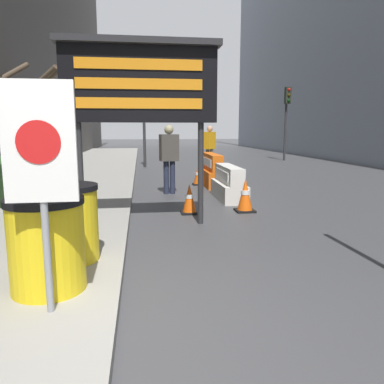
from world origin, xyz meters
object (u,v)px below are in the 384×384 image
(barrel_drum_middle, at_px, (68,223))
(traffic_light_near_curb, at_px, (144,102))
(traffic_cone_mid, at_px, (198,176))
(traffic_light_far_side, at_px, (287,108))
(jersey_barrier_orange_far, at_px, (212,172))
(traffic_cone_far, at_px, (189,199))
(barrel_drum_foreground, at_px, (47,244))
(traffic_cone_near, at_px, (245,195))
(jersey_barrier_white, at_px, (229,185))
(warning_sign, at_px, (40,159))
(pedestrian_worker, at_px, (210,144))
(message_board, at_px, (140,84))
(pedestrian_passerby, at_px, (169,154))

(barrel_drum_middle, distance_m, traffic_light_near_curb, 12.34)
(barrel_drum_middle, height_order, traffic_light_near_curb, traffic_light_near_curb)
(traffic_cone_mid, bearing_deg, traffic_light_far_side, 53.78)
(jersey_barrier_orange_far, relative_size, traffic_light_near_curb, 0.48)
(traffic_cone_far, relative_size, traffic_light_far_side, 0.16)
(barrel_drum_foreground, height_order, traffic_cone_near, barrel_drum_foreground)
(barrel_drum_foreground, bearing_deg, traffic_cone_near, 50.95)
(barrel_drum_foreground, height_order, jersey_barrier_orange_far, barrel_drum_foreground)
(barrel_drum_middle, xyz_separation_m, jersey_barrier_white, (2.92, 4.24, -0.23))
(warning_sign, bearing_deg, pedestrian_worker, 73.36)
(message_board, height_order, traffic_cone_far, message_board)
(traffic_cone_mid, xyz_separation_m, pedestrian_passerby, (-0.96, -1.42, 0.75))
(barrel_drum_middle, distance_m, traffic_light_far_side, 17.05)
(traffic_light_near_curb, bearing_deg, barrel_drum_foreground, -94.73)
(message_board, distance_m, traffic_cone_mid, 5.32)
(jersey_barrier_orange_far, relative_size, pedestrian_passerby, 1.04)
(jersey_barrier_orange_far, distance_m, traffic_cone_far, 3.78)
(message_board, relative_size, traffic_cone_far, 5.14)
(traffic_light_near_curb, bearing_deg, traffic_cone_far, -85.35)
(barrel_drum_middle, bearing_deg, barrel_drum_foreground, -92.70)
(jersey_barrier_orange_far, relative_size, pedestrian_worker, 1.02)
(warning_sign, height_order, message_board, message_board)
(barrel_drum_middle, relative_size, traffic_light_far_side, 0.24)
(traffic_cone_mid, bearing_deg, pedestrian_passerby, -124.14)
(barrel_drum_foreground, height_order, traffic_light_far_side, traffic_light_far_side)
(barrel_drum_foreground, height_order, message_board, message_board)
(pedestrian_worker, bearing_deg, traffic_cone_near, 40.76)
(traffic_light_near_curb, xyz_separation_m, pedestrian_passerby, (0.54, -6.93, -1.74))
(barrel_drum_middle, height_order, message_board, message_board)
(barrel_drum_middle, bearing_deg, jersey_barrier_white, 55.42)
(traffic_cone_near, height_order, traffic_cone_far, traffic_cone_near)
(barrel_drum_foreground, relative_size, jersey_barrier_orange_far, 0.49)
(traffic_cone_far, bearing_deg, barrel_drum_foreground, -116.72)
(traffic_cone_far, bearing_deg, traffic_cone_mid, 78.79)
(jersey_barrier_white, height_order, traffic_light_far_side, traffic_light_far_side)
(jersey_barrier_white, bearing_deg, jersey_barrier_orange_far, 90.00)
(message_board, xyz_separation_m, pedestrian_passerby, (0.70, 3.18, -1.34))
(barrel_drum_foreground, xyz_separation_m, traffic_cone_far, (1.83, 3.63, -0.29))
(jersey_barrier_white, bearing_deg, barrel_drum_middle, -124.58)
(traffic_cone_far, relative_size, traffic_light_near_curb, 0.16)
(traffic_light_near_curb, relative_size, pedestrian_passerby, 2.18)
(traffic_cone_mid, relative_size, traffic_cone_far, 0.96)
(traffic_cone_near, bearing_deg, jersey_barrier_white, 90.16)
(jersey_barrier_orange_far, height_order, pedestrian_worker, pedestrian_worker)
(warning_sign, xyz_separation_m, jersey_barrier_orange_far, (2.85, 7.71, -1.00))
(barrel_drum_foreground, bearing_deg, pedestrian_passerby, 74.94)
(traffic_cone_near, bearing_deg, traffic_light_far_side, 64.98)
(traffic_cone_near, bearing_deg, traffic_cone_far, -178.73)
(barrel_drum_middle, distance_m, pedestrian_worker, 11.18)
(barrel_drum_middle, xyz_separation_m, warning_sign, (0.07, -1.29, 0.84))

